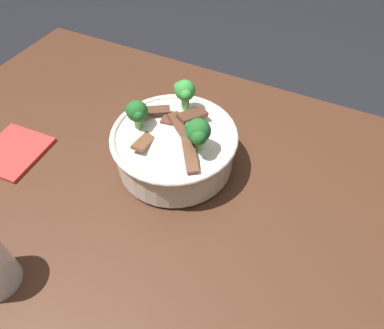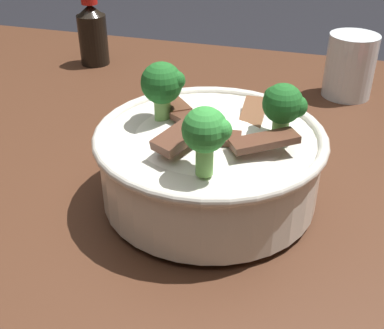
% 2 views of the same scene
% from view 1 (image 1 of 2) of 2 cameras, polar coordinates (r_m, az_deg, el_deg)
% --- Properties ---
extents(dining_table, '(1.52, 0.89, 0.76)m').
position_cam_1_polar(dining_table, '(0.71, 4.87, -13.82)').
color(dining_table, '#472819').
rests_on(dining_table, ground).
extents(rice_bowl, '(0.25, 0.25, 0.15)m').
position_cam_1_polar(rice_bowl, '(0.68, -2.89, 3.46)').
color(rice_bowl, silver).
rests_on(rice_bowl, dining_table).
extents(folded_napkin, '(0.13, 0.14, 0.01)m').
position_cam_1_polar(folded_napkin, '(0.83, -27.50, 1.90)').
color(folded_napkin, red).
rests_on(folded_napkin, dining_table).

